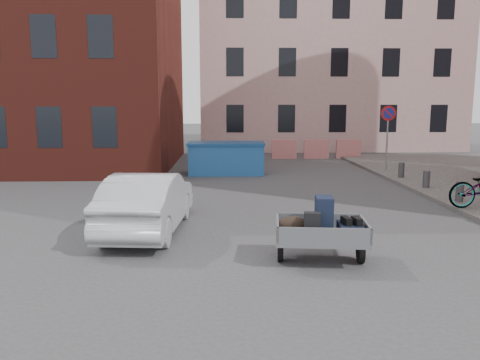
{
  "coord_description": "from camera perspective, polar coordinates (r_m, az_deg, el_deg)",
  "views": [
    {
      "loc": [
        -0.62,
        -9.32,
        2.84
      ],
      "look_at": [
        -0.26,
        1.35,
        1.1
      ],
      "focal_mm": 35.0,
      "sensor_mm": 36.0,
      "label": 1
    }
  ],
  "objects": [
    {
      "name": "building_pink",
      "position": [
        32.28,
        10.38,
        16.51
      ],
      "size": [
        16.0,
        8.0,
        14.0
      ],
      "primitive_type": "cube",
      "color": "#C39996",
      "rests_on": "ground"
    },
    {
      "name": "trailer",
      "position": [
        8.57,
        9.76,
        -5.97
      ],
      "size": [
        1.7,
        1.88,
        1.2
      ],
      "rotation": [
        0.0,
        0.0,
        -0.1
      ],
      "color": "black",
      "rests_on": "ground"
    },
    {
      "name": "no_parking_sign",
      "position": [
        19.95,
        17.59,
        6.45
      ],
      "size": [
        0.6,
        0.09,
        2.65
      ],
      "color": "gray",
      "rests_on": "sidewalk"
    },
    {
      "name": "building_brick",
      "position": [
        24.2,
        -23.39,
        18.42
      ],
      "size": [
        12.0,
        10.0,
        14.0
      ],
      "primitive_type": "cube",
      "color": "#591E16",
      "rests_on": "ground"
    },
    {
      "name": "dumpster",
      "position": [
        19.15,
        -1.71,
        2.7
      ],
      "size": [
        3.11,
        1.61,
        1.3
      ],
      "rotation": [
        0.0,
        0.0,
        -0.0
      ],
      "color": "#21599E",
      "rests_on": "ground"
    },
    {
      "name": "bollards",
      "position": [
        14.55,
        25.2,
        -1.31
      ],
      "size": [
        0.22,
        9.02,
        0.55
      ],
      "color": "#3A3A3D",
      "rests_on": "sidewalk"
    },
    {
      "name": "silver_car",
      "position": [
        10.68,
        -11.12,
        -2.64
      ],
      "size": [
        1.71,
        4.16,
        1.34
      ],
      "primitive_type": "imported",
      "rotation": [
        0.0,
        0.0,
        3.07
      ],
      "color": "#ABADB3",
      "rests_on": "ground"
    },
    {
      "name": "ground",
      "position": [
        9.76,
        1.83,
        -7.66
      ],
      "size": [
        120.0,
        120.0,
        0.0
      ],
      "primitive_type": "plane",
      "color": "#38383A",
      "rests_on": "ground"
    },
    {
      "name": "barriers",
      "position": [
        24.9,
        9.28,
        3.74
      ],
      "size": [
        4.7,
        0.18,
        1.0
      ],
      "color": "red",
      "rests_on": "ground"
    }
  ]
}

